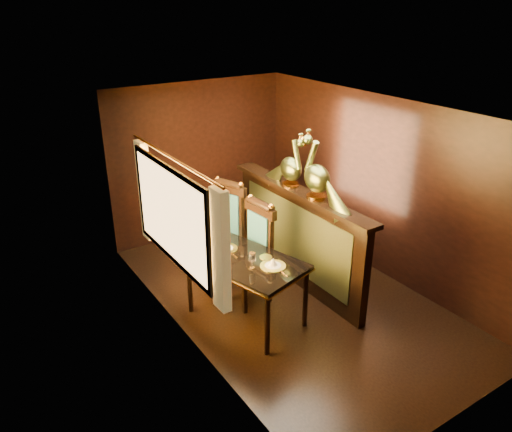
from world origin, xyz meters
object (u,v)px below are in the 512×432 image
at_px(dining_table, 246,265).
at_px(chair_right, 226,226).
at_px(peacock_left, 318,166).
at_px(chair_left, 255,248).
at_px(peacock_right, 291,159).

relative_size(dining_table, chair_right, 1.13).
distance_m(chair_right, peacock_left, 1.66).
height_order(chair_left, peacock_right, peacock_right).
xyz_separation_m(chair_right, peacock_left, (0.68, -1.10, 1.05)).
bearing_deg(chair_left, peacock_right, 11.97).
height_order(chair_right, peacock_right, peacock_right).
bearing_deg(chair_left, dining_table, -141.63).
distance_m(chair_left, peacock_left, 1.31).
distance_m(chair_left, chair_right, 0.79).
bearing_deg(chair_left, peacock_left, -29.18).
relative_size(peacock_left, peacock_right, 1.11).
bearing_deg(dining_table, chair_right, 55.49).
xyz_separation_m(dining_table, chair_left, (0.36, 0.34, -0.03)).
bearing_deg(chair_right, chair_left, -112.95).
height_order(chair_left, chair_right, chair_right).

